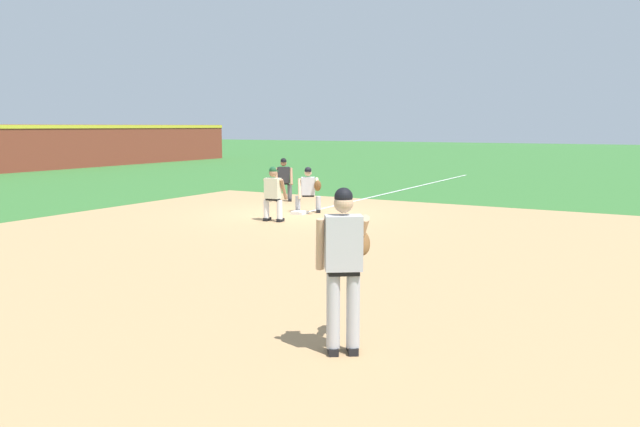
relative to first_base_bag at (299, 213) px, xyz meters
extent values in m
plane|color=#336B2D|center=(0.00, 0.00, -0.04)|extent=(160.00, 160.00, 0.00)
cube|color=tan|center=(-4.62, -3.10, -0.04)|extent=(18.00, 18.00, 0.01)
cube|color=white|center=(8.29, 0.00, -0.04)|extent=(16.58, 0.10, 0.00)
cube|color=white|center=(0.00, 0.00, 0.00)|extent=(0.38, 0.38, 0.09)
sphere|color=white|center=(-5.43, -3.71, -0.01)|extent=(0.07, 0.07, 0.07)
cube|color=black|center=(-9.28, -6.09, 0.00)|extent=(0.28, 0.24, 0.09)
cylinder|color=#B2B2B7|center=(-9.31, -6.11, 0.46)|extent=(0.15, 0.15, 0.84)
cube|color=black|center=(-9.16, -6.27, 0.00)|extent=(0.28, 0.24, 0.09)
cylinder|color=#B2B2B7|center=(-9.19, -6.29, 0.46)|extent=(0.15, 0.15, 0.84)
cube|color=black|center=(-9.25, -6.20, 0.90)|extent=(0.36, 0.39, 0.06)
cube|color=#B2B2B7|center=(-9.25, -6.20, 1.22)|extent=(0.42, 0.47, 0.60)
sphere|color=tan|center=(-9.23, -6.19, 1.65)|extent=(0.21, 0.21, 0.21)
sphere|color=black|center=(-9.23, -6.19, 1.72)|extent=(0.20, 0.20, 0.20)
cube|color=black|center=(-9.16, -6.14, 1.69)|extent=(0.19, 0.20, 0.02)
cylinder|color=tan|center=(-9.33, -5.95, 1.19)|extent=(0.21, 0.18, 0.59)
cylinder|color=tan|center=(-8.86, -6.24, 1.31)|extent=(0.49, 0.37, 0.41)
ellipsoid|color=brown|center=(-8.79, -6.20, 1.14)|extent=(0.36, 0.33, 0.34)
cube|color=black|center=(0.56, -0.31, 0.00)|extent=(0.28, 0.23, 0.09)
cylinder|color=#B2B2B7|center=(0.59, -0.29, 0.23)|extent=(0.15, 0.15, 0.40)
cube|color=black|center=(0.23, 0.19, 0.00)|extent=(0.28, 0.23, 0.09)
cylinder|color=#B2B2B7|center=(0.27, 0.21, 0.23)|extent=(0.15, 0.15, 0.40)
cube|color=black|center=(0.43, -0.04, 0.46)|extent=(0.35, 0.39, 0.06)
cube|color=#B2B2B7|center=(0.43, -0.04, 0.73)|extent=(0.42, 0.47, 0.52)
sphere|color=#DBB28E|center=(0.41, -0.05, 1.12)|extent=(0.21, 0.21, 0.21)
sphere|color=black|center=(0.41, -0.05, 1.20)|extent=(0.20, 0.20, 0.20)
cube|color=black|center=(0.34, -0.10, 1.17)|extent=(0.18, 0.20, 0.02)
cylinder|color=#DBB28E|center=(0.21, -0.47, 0.88)|extent=(0.54, 0.39, 0.24)
cylinder|color=#DBB28E|center=(0.21, 0.12, 0.67)|extent=(0.25, 0.20, 0.58)
ellipsoid|color=brown|center=(0.03, -0.59, 0.80)|extent=(0.29, 0.29, 0.35)
cube|color=black|center=(-1.51, 0.09, 0.00)|extent=(0.27, 0.13, 0.09)
cylinder|color=white|center=(-1.55, 0.08, 0.28)|extent=(0.15, 0.15, 0.50)
cube|color=black|center=(-1.48, -0.31, 0.00)|extent=(0.27, 0.13, 0.09)
cylinder|color=white|center=(-1.52, -0.32, 0.28)|extent=(0.15, 0.15, 0.50)
cube|color=black|center=(-1.53, -0.12, 0.55)|extent=(0.23, 0.35, 0.06)
cube|color=beige|center=(-1.53, -0.12, 0.85)|extent=(0.27, 0.42, 0.54)
sphere|color=#9E7051|center=(-1.51, -0.12, 1.25)|extent=(0.21, 0.21, 0.21)
sphere|color=#194C28|center=(-1.51, -0.12, 1.32)|extent=(0.20, 0.20, 0.20)
cube|color=#194C28|center=(-1.42, -0.11, 1.29)|extent=(0.12, 0.18, 0.02)
cylinder|color=#9E7051|center=(-1.40, 0.14, 0.81)|extent=(0.33, 0.11, 0.56)
cylinder|color=#9E7051|center=(-1.37, -0.36, 0.81)|extent=(0.33, 0.11, 0.56)
cube|color=black|center=(2.48, 1.89, 0.00)|extent=(0.28, 0.24, 0.09)
cylinder|color=#515154|center=(2.51, 1.91, 0.28)|extent=(0.15, 0.15, 0.50)
cube|color=black|center=(2.25, 2.21, 0.00)|extent=(0.28, 0.24, 0.09)
cylinder|color=#515154|center=(2.28, 2.24, 0.28)|extent=(0.15, 0.15, 0.50)
cube|color=black|center=(2.40, 2.07, 0.55)|extent=(0.36, 0.39, 0.06)
cube|color=#232326|center=(2.40, 2.07, 0.85)|extent=(0.43, 0.47, 0.54)
sphere|color=#9E7051|center=(2.38, 2.06, 1.25)|extent=(0.21, 0.21, 0.21)
sphere|color=black|center=(2.38, 2.06, 1.32)|extent=(0.20, 0.20, 0.20)
cube|color=black|center=(2.31, 2.01, 1.29)|extent=(0.19, 0.20, 0.02)
cylinder|color=#9E7051|center=(2.42, 1.78, 0.81)|extent=(0.32, 0.26, 0.56)
cylinder|color=#9E7051|center=(2.13, 2.19, 0.81)|extent=(0.32, 0.26, 0.56)
camera|label=1|loc=(-15.15, -9.24, 2.47)|focal=35.00mm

